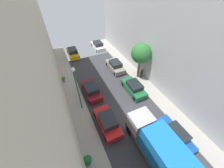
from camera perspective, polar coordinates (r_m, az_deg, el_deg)
ground at (r=15.61m, az=8.90°, el=-16.18°), size 32.00×32.00×0.00m
sidewalk_left at (r=14.54m, az=-9.53°, el=-23.10°), size 2.00×44.00×0.15m
sidewalk_right at (r=17.95m, az=22.75°, el=-9.25°), size 2.00×44.00×0.15m
building_left at (r=9.27m, az=-39.57°, el=-8.75°), size 6.00×44.00×14.73m
parked_car_left_1 at (r=14.65m, az=-2.01°, el=-16.08°), size 1.78×4.20×1.57m
parked_car_left_2 at (r=17.91m, az=-8.86°, el=-2.59°), size 1.78×4.20×1.57m
parked_car_left_3 at (r=27.07m, az=-16.57°, el=12.86°), size 1.78×4.20×1.57m
parked_car_right_1 at (r=15.22m, az=25.33°, el=-19.30°), size 1.78×4.20×1.57m
parked_car_right_2 at (r=18.29m, az=9.37°, el=-1.54°), size 1.78×4.20×1.57m
parked_car_right_3 at (r=22.16m, az=1.38°, el=7.83°), size 1.78×4.20×1.57m
parked_car_right_4 at (r=28.81m, az=-6.13°, el=16.16°), size 1.78×4.20×1.57m
delivery_truck at (r=12.90m, az=19.23°, el=-24.06°), size 2.26×6.60×3.38m
pedestrian at (r=20.57m, az=12.83°, el=4.84°), size 0.40×0.36×1.72m
street_tree_1 at (r=18.99m, az=12.49°, el=12.75°), size 2.79×2.79×5.45m
potted_plant_0 at (r=20.92m, az=-20.19°, el=2.06°), size 0.55×0.55×0.81m
potted_plant_3 at (r=13.13m, az=-10.53°, el=-29.73°), size 0.76×0.76×1.13m
lamp_post at (r=14.13m, az=-15.17°, el=-0.08°), size 0.44×0.44×5.93m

